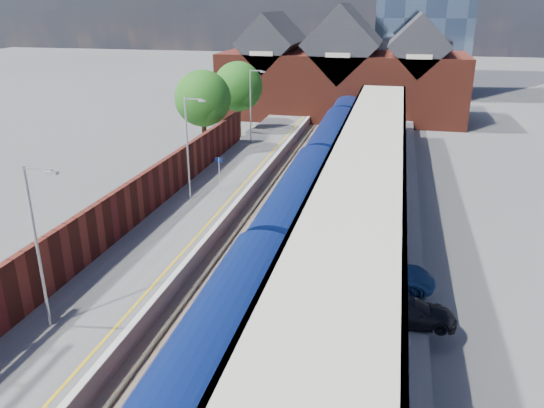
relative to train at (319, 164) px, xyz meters
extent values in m
plane|color=#5B5B5E|center=(-1.49, 1.39, -2.12)|extent=(240.00, 240.00, 0.00)
cube|color=#473D33|center=(-1.49, -8.61, -2.09)|extent=(6.00, 76.00, 0.06)
cube|color=slate|center=(-3.71, -8.61, -2.00)|extent=(0.07, 76.00, 0.14)
cube|color=slate|center=(-2.27, -8.61, -2.00)|extent=(0.07, 76.00, 0.14)
cube|color=slate|center=(-0.71, -8.61, -2.00)|extent=(0.07, 76.00, 0.14)
cube|color=slate|center=(0.73, -8.61, -2.00)|extent=(0.07, 76.00, 0.14)
cube|color=#565659|center=(-6.99, -8.61, -1.62)|extent=(5.00, 76.00, 1.00)
cube|color=#565659|center=(4.51, -8.61, -1.62)|extent=(6.00, 76.00, 1.00)
cube|color=silver|center=(-4.64, -8.61, -1.10)|extent=(0.30, 76.00, 0.05)
cube|color=silver|center=(1.66, -8.61, -1.10)|extent=(0.30, 76.00, 0.05)
cube|color=yellow|center=(-5.24, -8.61, -1.12)|extent=(0.14, 76.00, 0.01)
cube|color=#0B1A52|center=(0.01, -24.78, -0.22)|extent=(3.01, 16.04, 2.50)
cube|color=#0B1A52|center=(0.01, -24.78, 1.03)|extent=(3.01, 16.04, 0.60)
cube|color=#0B1A52|center=(0.01, -8.18, -0.22)|extent=(3.01, 16.04, 2.50)
cube|color=#0B1A52|center=(0.01, -8.18, 1.03)|extent=(3.01, 16.04, 0.60)
cube|color=#0B1A52|center=(0.01, 8.42, -0.22)|extent=(3.01, 16.04, 2.50)
cube|color=#0B1A52|center=(0.01, 8.42, 1.03)|extent=(3.01, 16.04, 0.60)
cube|color=#0B1A52|center=(0.01, 25.02, -0.22)|extent=(3.01, 16.04, 2.50)
cube|color=#0B1A52|center=(0.01, 25.02, 1.03)|extent=(3.01, 16.04, 0.60)
cube|color=black|center=(-1.41, 0.12, 0.23)|extent=(0.04, 60.54, 0.70)
cube|color=#FD5B10|center=(-1.42, 0.12, -0.57)|extent=(0.03, 55.27, 0.30)
cube|color=red|center=(-1.43, 0.12, -0.82)|extent=(0.03, 55.27, 0.30)
cube|color=black|center=(0.01, 30.62, -1.82)|extent=(2.00, 2.40, 0.60)
cylinder|color=navy|center=(3.51, -25.61, 0.98)|extent=(0.24, 0.24, 4.20)
cylinder|color=navy|center=(3.51, -20.61, 0.98)|extent=(0.24, 0.24, 4.20)
cylinder|color=navy|center=(3.51, -15.61, 0.98)|extent=(0.24, 0.24, 4.20)
cylinder|color=navy|center=(3.51, -10.61, 0.98)|extent=(0.24, 0.24, 4.20)
cylinder|color=navy|center=(3.51, -5.61, 0.98)|extent=(0.24, 0.24, 4.20)
cylinder|color=navy|center=(3.51, -0.61, 0.98)|extent=(0.24, 0.24, 4.20)
cylinder|color=navy|center=(3.51, 4.39, 0.98)|extent=(0.24, 0.24, 4.20)
cylinder|color=navy|center=(3.51, 9.39, 0.98)|extent=(0.24, 0.24, 4.20)
cylinder|color=navy|center=(3.51, 14.39, 0.98)|extent=(0.24, 0.24, 4.20)
cube|color=beige|center=(4.01, -6.61, 3.23)|extent=(4.50, 52.00, 0.25)
cube|color=navy|center=(1.86, -6.61, 3.08)|extent=(0.20, 52.00, 0.55)
cube|color=navy|center=(6.16, -6.61, 3.08)|extent=(0.20, 52.00, 0.55)
cylinder|color=#A5A8AA|center=(-7.99, -22.61, 2.38)|extent=(0.12, 0.12, 7.00)
cube|color=#A5A8AA|center=(-7.39, -22.61, 5.78)|extent=(1.20, 0.08, 0.08)
cube|color=#A5A8AA|center=(-6.79, -22.61, 5.68)|extent=(0.45, 0.18, 0.12)
cylinder|color=#A5A8AA|center=(-7.99, -6.61, 2.38)|extent=(0.12, 0.12, 7.00)
cube|color=#A5A8AA|center=(-7.39, -6.61, 5.78)|extent=(1.20, 0.08, 0.08)
cube|color=#A5A8AA|center=(-6.79, -6.61, 5.68)|extent=(0.45, 0.18, 0.12)
cylinder|color=#A5A8AA|center=(-7.99, 9.39, 2.38)|extent=(0.12, 0.12, 7.00)
cube|color=#A5A8AA|center=(-7.39, 9.39, 5.78)|extent=(1.20, 0.08, 0.08)
cube|color=#A5A8AA|center=(-6.79, 9.39, 5.68)|extent=(0.45, 0.18, 0.12)
cylinder|color=#A5A8AA|center=(-6.49, -4.61, 0.13)|extent=(0.08, 0.08, 2.50)
cube|color=#0C194C|center=(-6.49, -4.61, 1.18)|extent=(0.55, 0.06, 0.35)
cube|color=maroon|center=(-9.59, -14.61, 0.28)|extent=(0.35, 50.00, 2.80)
cube|color=maroon|center=(-1.49, 29.39, 1.88)|extent=(30.00, 12.00, 8.00)
cube|color=#232328|center=(-10.49, 29.39, 7.08)|extent=(7.13, 12.00, 7.13)
cube|color=#232328|center=(-1.49, 29.39, 7.08)|extent=(9.16, 12.00, 9.16)
cube|color=#232328|center=(7.51, 29.39, 7.08)|extent=(7.13, 12.00, 7.13)
cube|color=beige|center=(-10.49, 23.34, 6.08)|extent=(2.80, 0.15, 0.50)
cube|color=beige|center=(-1.49, 23.34, 6.08)|extent=(2.80, 0.15, 0.50)
cube|color=beige|center=(7.51, 23.34, 6.08)|extent=(2.80, 0.15, 0.50)
cylinder|color=#382314|center=(-11.99, 7.39, -0.12)|extent=(0.44, 0.44, 4.00)
sphere|color=#1E5015|center=(-11.99, 7.39, 3.38)|extent=(5.20, 5.20, 5.20)
sphere|color=#1E5015|center=(-11.19, 6.89, 2.68)|extent=(3.20, 3.20, 3.20)
cylinder|color=#382314|center=(-10.99, 15.39, -0.12)|extent=(0.44, 0.44, 4.00)
sphere|color=#1E5015|center=(-10.99, 15.39, 3.38)|extent=(5.20, 5.20, 5.20)
sphere|color=#1E5015|center=(-10.19, 14.89, 2.68)|extent=(3.20, 3.20, 3.20)
imported|color=black|center=(6.68, -19.03, -0.55)|extent=(4.02, 1.87, 1.14)
imported|color=navy|center=(5.62, -16.12, -0.48)|extent=(4.69, 2.24, 1.29)
camera|label=1|loc=(5.45, -39.04, 11.55)|focal=35.00mm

